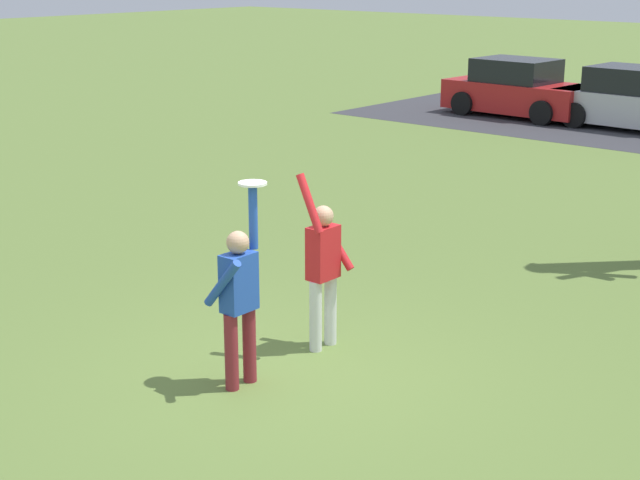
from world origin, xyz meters
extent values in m
plane|color=olive|center=(0.00, 0.00, 0.00)|extent=(120.00, 120.00, 0.00)
cylinder|color=maroon|center=(-0.16, -0.67, 0.41)|extent=(0.14, 0.14, 0.82)
cylinder|color=maroon|center=(-0.16, -0.41, 0.41)|extent=(0.14, 0.14, 0.82)
cube|color=#234CB2|center=(-0.16, -0.54, 1.12)|extent=(0.22, 0.36, 0.60)
sphere|color=tan|center=(-0.16, -0.54, 1.53)|extent=(0.23, 0.23, 0.23)
cylinder|color=#234CB2|center=(-0.15, -0.76, 1.17)|extent=(0.49, 0.10, 0.56)
cylinder|color=#234CB2|center=(-0.16, -0.31, 1.75)|extent=(0.09, 0.09, 0.66)
cylinder|color=silver|center=(-0.17, 0.91, 0.41)|extent=(0.14, 0.14, 0.82)
cylinder|color=silver|center=(-0.17, 0.65, 0.41)|extent=(0.14, 0.14, 0.82)
cube|color=red|center=(-0.17, 0.78, 1.12)|extent=(0.22, 0.36, 0.60)
sphere|color=tan|center=(-0.17, 0.78, 1.53)|extent=(0.23, 0.23, 0.23)
cylinder|color=red|center=(-0.18, 1.00, 1.17)|extent=(0.49, 0.10, 0.56)
cylinder|color=red|center=(-0.17, 0.55, 1.72)|extent=(0.36, 0.09, 0.64)
cylinder|color=white|center=(-0.16, -0.31, 2.09)|extent=(0.29, 0.29, 0.02)
cube|color=red|center=(-6.84, 17.06, 0.55)|extent=(4.17, 1.98, 0.80)
cube|color=black|center=(-6.99, 17.06, 1.27)|extent=(2.17, 1.73, 0.64)
cylinder|color=black|center=(-5.53, 17.91, 0.33)|extent=(0.67, 0.25, 0.66)
cylinder|color=black|center=(-5.61, 16.09, 0.33)|extent=(0.67, 0.25, 0.66)
cylinder|color=black|center=(-8.07, 18.02, 0.33)|extent=(0.67, 0.25, 0.66)
cylinder|color=black|center=(-8.15, 16.20, 0.33)|extent=(0.67, 0.25, 0.66)
cube|color=#BCBCC1|center=(-3.46, 17.13, 0.55)|extent=(4.17, 1.98, 0.80)
cube|color=black|center=(-3.61, 17.13, 1.27)|extent=(2.17, 1.73, 0.64)
cylinder|color=black|center=(-4.69, 18.09, 0.33)|extent=(0.67, 0.25, 0.66)
cylinder|color=black|center=(-4.77, 16.27, 0.33)|extent=(0.67, 0.25, 0.66)
camera|label=1|loc=(6.32, -6.84, 4.20)|focal=53.47mm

